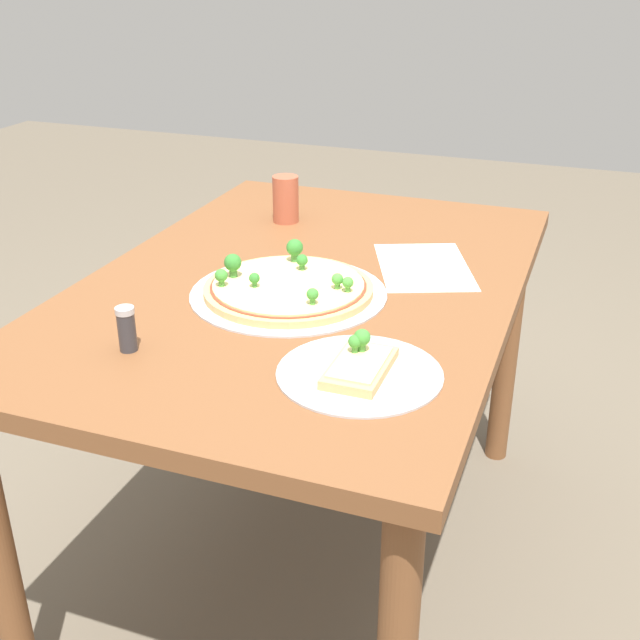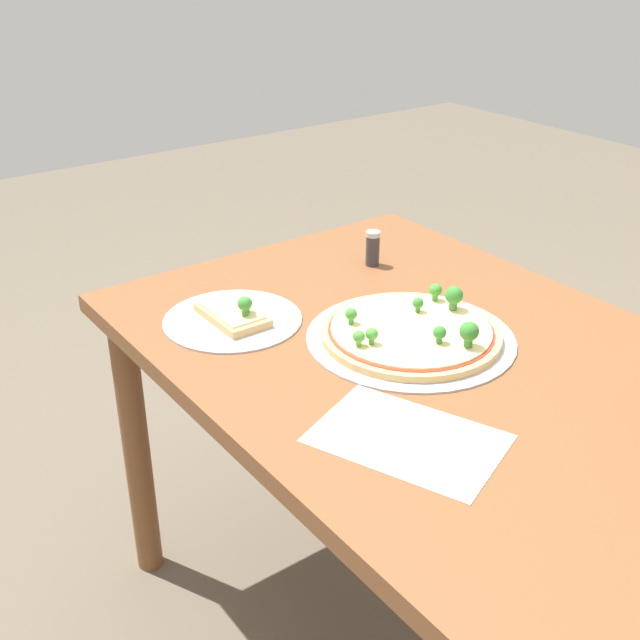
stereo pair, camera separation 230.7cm
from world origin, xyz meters
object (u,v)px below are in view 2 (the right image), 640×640
object	(u,v)px
dining_table	(439,401)
condiment_shaker	(373,248)
pizza_tray_whole	(413,332)
pizza_tray_slice	(233,316)

from	to	relation	value
dining_table	condiment_shaker	bearing A→B (deg)	157.49
pizza_tray_whole	dining_table	bearing A→B (deg)	-2.45
pizza_tray_whole	pizza_tray_slice	size ratio (longest dim) A/B	1.44
dining_table	condiment_shaker	size ratio (longest dim) A/B	16.04
dining_table	pizza_tray_whole	xyz separation A→B (m)	(-0.08, 0.00, 0.10)
dining_table	condiment_shaker	xyz separation A→B (m)	(-0.40, 0.16, 0.13)
dining_table	pizza_tray_slice	xyz separation A→B (m)	(-0.34, -0.23, 0.10)
dining_table	pizza_tray_whole	bearing A→B (deg)	177.55
pizza_tray_slice	condiment_shaker	world-z (taller)	condiment_shaker
pizza_tray_slice	condiment_shaker	distance (m)	0.40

